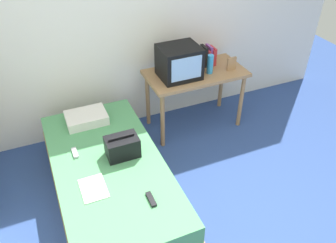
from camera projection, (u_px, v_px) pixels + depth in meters
ground_plane at (222, 230)px, 3.19m from camera, size 8.00×8.00×0.00m
wall_back at (142, 19)px, 3.90m from camera, size 5.20×0.10×2.60m
bed at (111, 182)px, 3.33m from camera, size 1.00×2.00×0.50m
desk at (195, 79)px, 4.11m from camera, size 1.16×0.60×0.75m
tv at (179, 62)px, 3.86m from camera, size 0.44×0.39×0.36m
water_bottle at (210, 64)px, 3.97m from camera, size 0.07×0.07×0.22m
book_row at (208, 56)px, 4.14m from camera, size 0.15×0.17×0.25m
picture_frame at (231, 64)px, 4.04m from camera, size 0.11×0.02×0.16m
pillow at (86, 118)px, 3.66m from camera, size 0.42×0.30×0.10m
handbag at (122, 147)px, 3.21m from camera, size 0.30×0.20×0.23m
magazine at (93, 188)px, 2.93m from camera, size 0.21×0.29×0.01m
remote_dark at (151, 199)px, 2.82m from camera, size 0.04×0.16×0.02m
remote_silver at (75, 153)px, 3.28m from camera, size 0.04×0.14×0.02m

